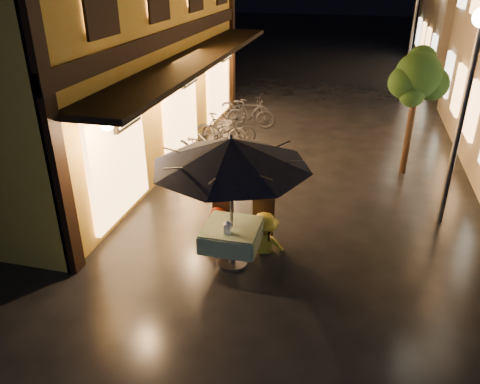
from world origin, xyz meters
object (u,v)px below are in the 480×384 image
(patio_umbrella, at_px, (231,152))
(streetlamp_near, at_px, (469,83))
(cafe_table, at_px, (232,235))
(bicycle_0, at_px, (202,147))
(table_lantern, at_px, (228,226))
(person_orange, at_px, (216,209))
(person_yellow, at_px, (265,215))

(patio_umbrella, bearing_deg, streetlamp_near, 33.20)
(cafe_table, height_order, bicycle_0, bicycle_0)
(cafe_table, bearing_deg, bicycle_0, 114.82)
(table_lantern, distance_m, person_orange, 0.98)
(streetlamp_near, relative_size, table_lantern, 16.92)
(patio_umbrella, relative_size, person_yellow, 1.81)
(person_orange, distance_m, person_yellow, 0.94)
(cafe_table, relative_size, person_orange, 0.66)
(patio_umbrella, distance_m, table_lantern, 1.26)
(person_yellow, bearing_deg, streetlamp_near, -169.19)
(streetlamp_near, relative_size, person_yellow, 2.85)
(streetlamp_near, bearing_deg, person_yellow, -150.21)
(person_yellow, bearing_deg, table_lantern, 41.44)
(streetlamp_near, xyz_separation_m, patio_umbrella, (-3.83, -2.51, -0.77))
(streetlamp_near, bearing_deg, cafe_table, -146.80)
(patio_umbrella, distance_m, person_yellow, 1.59)
(cafe_table, distance_m, bicycle_0, 4.63)
(bicycle_0, bearing_deg, streetlamp_near, -98.84)
(table_lantern, xyz_separation_m, person_yellow, (0.47, 0.83, -0.18))
(streetlamp_near, distance_m, person_yellow, 4.44)
(patio_umbrella, bearing_deg, person_orange, 127.95)
(cafe_table, xyz_separation_m, bicycle_0, (-1.94, 4.21, -0.08))
(patio_umbrella, distance_m, bicycle_0, 4.92)
(streetlamp_near, height_order, person_yellow, streetlamp_near)
(streetlamp_near, distance_m, table_lantern, 5.13)
(streetlamp_near, xyz_separation_m, person_yellow, (-3.36, -1.93, -2.17))
(table_lantern, bearing_deg, person_yellow, 60.42)
(table_lantern, distance_m, bicycle_0, 4.88)
(person_yellow, bearing_deg, patio_umbrella, 32.07)
(patio_umbrella, height_order, person_yellow, patio_umbrella)
(patio_umbrella, xyz_separation_m, table_lantern, (-0.00, -0.25, -1.23))
(streetlamp_near, relative_size, cafe_table, 4.27)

